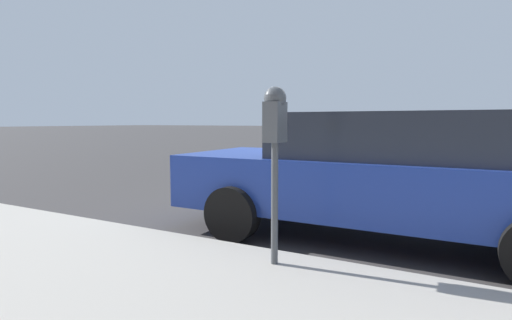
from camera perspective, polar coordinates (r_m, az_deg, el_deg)
The scene contains 3 objects.
ground_plane at distance 6.02m, azimuth 10.46°, elevation -7.74°, with size 220.00×220.00×0.00m, color #3D3A3A.
parking_meter at distance 3.38m, azimuth 2.73°, elevation 4.37°, with size 0.21×0.19×1.52m.
car_blue at distance 4.81m, azimuth 17.87°, elevation -1.80°, with size 2.01×4.72×1.47m.
Camera 1 is at (-5.59, -1.79, 1.37)m, focal length 28.00 mm.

